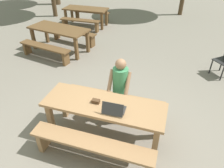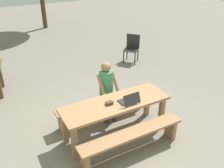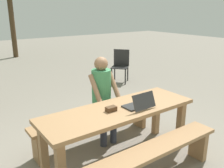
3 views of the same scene
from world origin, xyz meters
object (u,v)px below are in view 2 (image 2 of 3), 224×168
object	(u,v)px
plastic_chair	(132,48)
small_pouch	(109,103)
laptop	(129,100)
person_seated	(107,88)
picnic_table_front	(115,107)

from	to	relation	value
plastic_chair	small_pouch	bearing A→B (deg)	-80.39
laptop	plastic_chair	bearing A→B (deg)	-125.35
plastic_chair	person_seated	bearing A→B (deg)	-83.21
small_pouch	person_seated	size ratio (longest dim) A/B	0.10
picnic_table_front	small_pouch	world-z (taller)	small_pouch
laptop	person_seated	bearing A→B (deg)	-82.87
small_pouch	plastic_chair	bearing A→B (deg)	50.62
plastic_chair	laptop	bearing A→B (deg)	-75.04
picnic_table_front	plastic_chair	distance (m)	3.80
small_pouch	laptop	bearing A→B (deg)	-18.68
picnic_table_front	person_seated	size ratio (longest dim) A/B	1.59
laptop	small_pouch	world-z (taller)	laptop
picnic_table_front	person_seated	distance (m)	0.58
small_pouch	person_seated	world-z (taller)	person_seated
person_seated	plastic_chair	distance (m)	3.31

